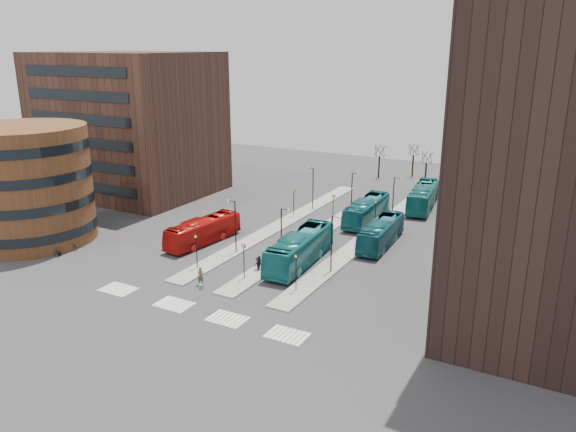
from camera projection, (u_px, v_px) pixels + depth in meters
The scene contains 23 objects.
ground at pixel (153, 325), 48.26m from camera, with size 160.00×160.00×0.00m, color #2E2E31.
island_left at pixel (282, 224), 75.24m from camera, with size 2.50×45.00×0.15m, color gray.
island_mid at pixel (323, 230), 72.49m from camera, with size 2.50×45.00×0.15m, color gray.
island_right at pixel (366, 238), 69.74m from camera, with size 2.50×45.00×0.15m, color gray.
suitcase at pixel (201, 287), 55.22m from camera, with size 0.39×0.31×0.49m, color #1C459E.
red_bus at pixel (203, 231), 67.68m from camera, with size 2.60×11.11×3.09m, color #B9110E.
teal_bus_a at pixel (300, 249), 61.10m from camera, with size 3.02×12.91×3.59m, color #166B70.
teal_bus_b at pixel (367, 210), 75.68m from camera, with size 2.76×11.81×3.29m, color #145D67.
teal_bus_c at pixel (381, 233), 66.92m from camera, with size 2.64×11.28×3.14m, color #135662.
teal_bus_d at pixel (423, 197), 82.00m from camera, with size 2.95×12.61×3.51m, color #156B6B.
traveller at pixel (201, 276), 56.06m from camera, with size 0.68×0.44×1.85m, color #4B492D.
commuter_a at pixel (209, 236), 68.27m from camera, with size 0.76×0.59×1.56m, color black.
commuter_b at pixel (259, 263), 59.51m from camera, with size 1.00×0.42×1.70m, color black.
commuter_c at pixel (258, 264), 59.63m from camera, with size 0.97×0.56×1.50m, color black.
bicycle_near at pixel (56, 251), 64.00m from camera, with size 0.62×1.77×0.93m, color gray.
bicycle_mid at pixel (56, 251), 64.03m from camera, with size 0.47×1.67×1.00m, color gray.
bicycle_far at pixel (70, 246), 65.65m from camera, with size 0.65×1.87×0.98m, color gray.
crosswalk_stripes at pixel (198, 311), 50.81m from camera, with size 22.35×2.40×0.01m.
round_building at pixel (27, 184), 67.44m from camera, with size 15.16×15.16×14.00m.
office_block at pixel (130, 124), 89.13m from camera, with size 25.00×20.12×22.00m.
sign_poles at pixel (295, 228), 66.11m from camera, with size 12.45×22.12×3.65m.
lamp_posts at pixel (321, 209), 69.49m from camera, with size 14.04×20.24×6.12m.
bare_trees at pixel (406, 165), 98.81m from camera, with size 10.97×8.14×5.90m.
Camera 1 is at (31.03, -32.48, 23.13)m, focal length 35.00 mm.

